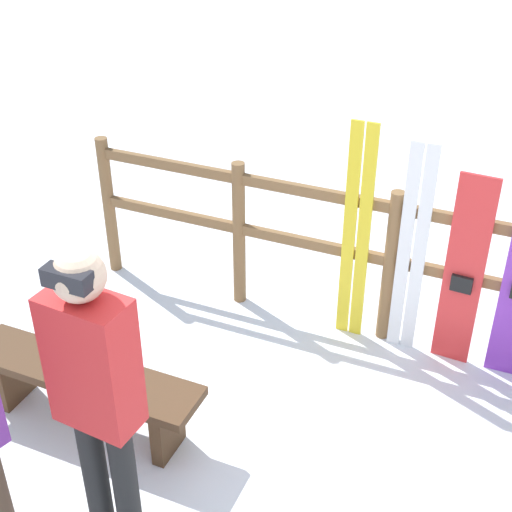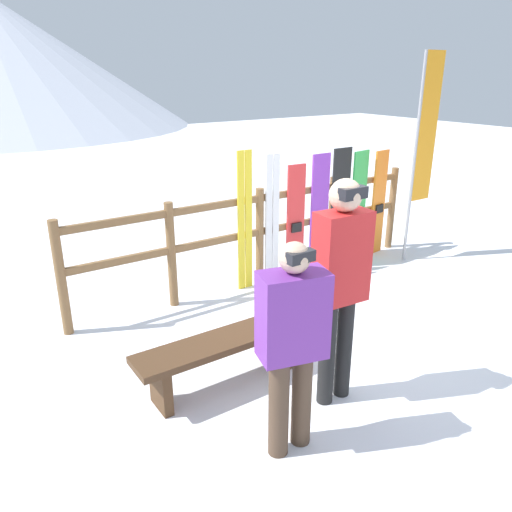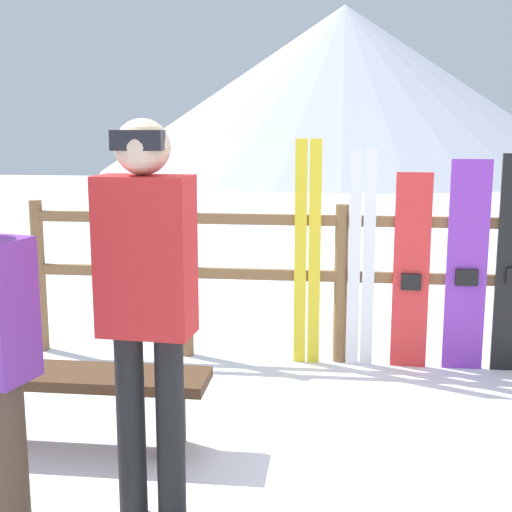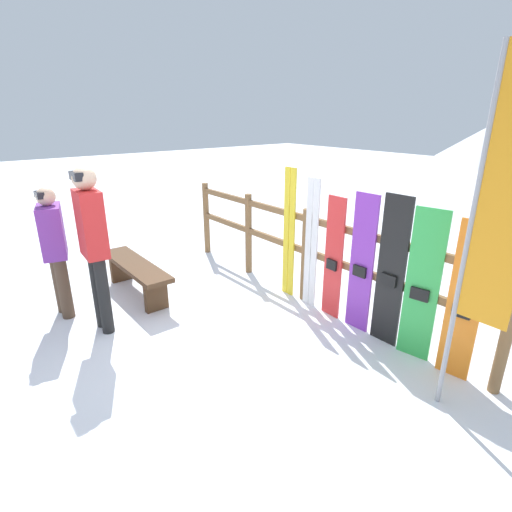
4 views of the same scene
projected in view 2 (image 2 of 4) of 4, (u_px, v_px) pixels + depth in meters
name	position (u px, v px, depth m)	size (l,w,h in m)	color
ground_plane	(361.00, 341.00, 4.99)	(40.00, 40.00, 0.00)	white
fence	(260.00, 228.00, 6.14)	(4.87, 0.10, 1.21)	brown
bench	(224.00, 349.00, 4.19)	(1.56, 0.36, 0.45)	#4C331E
person_red	(340.00, 276.00, 3.76)	(0.42, 0.25, 1.83)	black
person_purple	(292.00, 337.00, 3.28)	(0.49, 0.35, 1.56)	#4C3828
ski_pair_yellow	(245.00, 222.00, 5.92)	(0.19, 0.02, 1.70)	yellow
ski_pair_white	(272.00, 220.00, 6.14)	(0.19, 0.02, 1.62)	white
snowboard_red	(295.00, 222.00, 6.36)	(0.26, 0.06, 1.46)	red
snowboard_purple	(319.00, 213.00, 6.55)	(0.29, 0.06, 1.56)	purple
snowboard_black_stripe	(340.00, 208.00, 6.73)	(0.31, 0.06, 1.60)	black
snowboard_green	(358.00, 207.00, 6.92)	(0.32, 0.10, 1.53)	green
snowboard_orange	(378.00, 203.00, 7.14)	(0.29, 0.08, 1.50)	orange
rental_flag	(423.00, 140.00, 6.60)	(0.40, 0.04, 2.78)	#99999E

